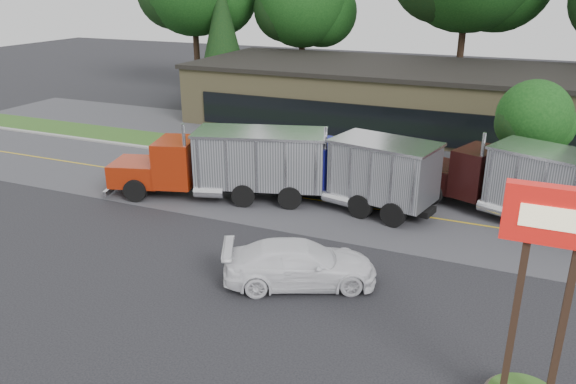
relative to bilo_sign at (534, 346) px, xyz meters
name	(u,v)px	position (x,y,z in m)	size (l,w,h in m)	color
ground	(204,283)	(-10.50, 2.50, -2.02)	(140.00, 140.00, 0.00)	#303035
road	(300,198)	(-10.50, 11.50, -2.02)	(60.00, 8.00, 0.02)	#535358
center_line	(300,198)	(-10.50, 11.50, -2.02)	(60.00, 0.12, 0.01)	gold
curb	(329,173)	(-10.50, 15.70, -2.02)	(60.00, 0.30, 0.12)	#9E9E99
grass_verge	(339,164)	(-10.50, 17.50, -2.02)	(60.00, 3.40, 0.03)	#34531C
far_parking	(363,142)	(-10.50, 22.50, -2.02)	(60.00, 7.00, 0.02)	#535358
strip_mall	(414,98)	(-8.50, 28.50, -0.02)	(32.00, 12.00, 4.00)	#8D7F56
bilo_sign	(534,346)	(0.00, 0.00, 0.00)	(2.20, 1.90, 5.95)	#6B6054
tree_far_b	(304,5)	(-20.37, 36.60, 5.95)	(8.76, 8.25, 12.50)	#382619
evergreen_left	(222,32)	(-26.50, 32.50, 3.72)	(4.59, 4.59, 10.44)	#382619
tree_verge	(535,120)	(-0.44, 17.55, 1.48)	(3.86, 3.64, 5.51)	#382619
dump_truck_red	(231,162)	(-13.59, 10.26, -0.21)	(10.72, 5.27, 3.36)	black
dump_truck_blue	(363,171)	(-7.42, 11.49, -0.22)	(8.01, 4.16, 3.36)	black
dump_truck_maroon	(526,181)	(-0.50, 12.86, -0.21)	(9.15, 5.54, 3.36)	black
rally_car	(300,264)	(-7.40, 3.80, -1.25)	(2.16, 5.31, 1.54)	white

